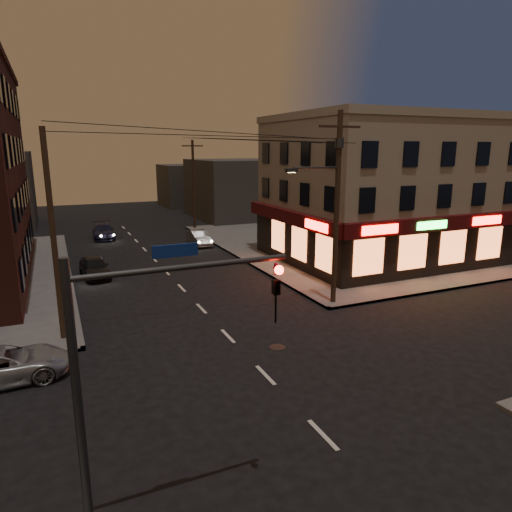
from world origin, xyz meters
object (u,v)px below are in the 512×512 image
fire_hydrant (276,268)px  suv_cross (1,366)px  sedan_near (94,267)px  sedan_far (103,231)px  sedan_mid (199,238)px

fire_hydrant → suv_cross: bearing=-150.8°
sedan_near → sedan_far: size_ratio=0.86×
sedan_near → sedan_far: sedan_near is taller
sedan_far → fire_hydrant: (8.98, -18.52, -0.09)m
sedan_far → fire_hydrant: bearing=-61.3°
sedan_far → sedan_mid: bearing=-39.6°
suv_cross → sedan_mid: (13.70, 20.41, -0.01)m
sedan_mid → fire_hydrant: 11.94m
sedan_mid → sedan_far: bearing=137.0°
suv_cross → sedan_near: (4.36, 13.31, 0.04)m
sedan_near → sedan_far: (2.00, 13.80, -0.01)m
suv_cross → fire_hydrant: size_ratio=5.77×
suv_cross → sedan_mid: size_ratio=1.21×
suv_cross → fire_hydrant: suv_cross is taller
suv_cross → sedan_near: bearing=-21.1°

